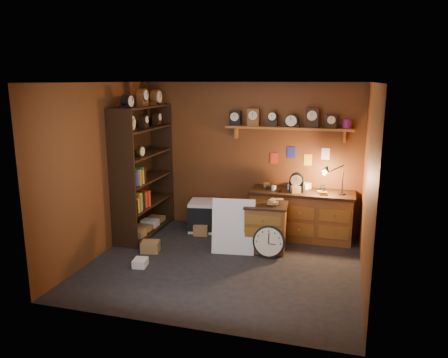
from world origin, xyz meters
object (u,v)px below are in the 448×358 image
low_cabinet (266,225)px  shelving_unit (142,165)px  big_round_clock (269,242)px  workbench (301,212)px

low_cabinet → shelving_unit: bearing=170.2°
low_cabinet → big_round_clock: low_cabinet is taller
shelving_unit → low_cabinet: shelving_unit is taller
low_cabinet → workbench: bearing=50.6°
workbench → low_cabinet: workbench is taller
shelving_unit → low_cabinet: (2.29, -0.22, -0.83)m
low_cabinet → big_round_clock: size_ratio=1.68×
low_cabinet → big_round_clock: (0.11, -0.29, -0.17)m
shelving_unit → workbench: 2.94m
shelving_unit → workbench: shelving_unit is taller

